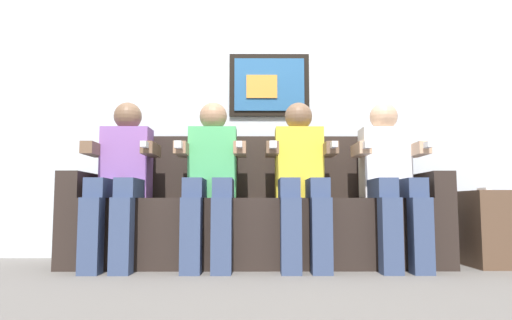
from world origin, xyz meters
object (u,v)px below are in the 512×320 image
(couch, at_px, (256,219))
(side_table_right, at_px, (497,228))
(person_left_center, at_px, (211,174))
(spare_remote_on_table, at_px, (484,189))
(person_right_center, at_px, (301,174))
(person_leftmost, at_px, (121,174))
(person_rightmost, at_px, (390,174))

(couch, distance_m, side_table_right, 1.61)
(person_left_center, xyz_separation_m, spare_remote_on_table, (1.82, 0.05, -0.10))
(couch, relative_size, spare_remote_on_table, 19.26)
(person_left_center, relative_size, person_right_center, 1.00)
(side_table_right, bearing_deg, person_leftmost, -178.59)
(couch, distance_m, person_right_center, 0.45)
(person_left_center, bearing_deg, spare_remote_on_table, 1.56)
(person_right_center, bearing_deg, couch, 150.15)
(person_leftmost, xyz_separation_m, person_right_center, (1.18, -0.00, 0.00))
(person_rightmost, bearing_deg, couch, 169.17)
(person_right_center, distance_m, person_rightmost, 0.59)
(person_left_center, bearing_deg, couch, 29.84)
(person_rightmost, height_order, side_table_right, person_rightmost)
(person_leftmost, bearing_deg, side_table_right, 1.41)
(person_leftmost, bearing_deg, couch, 10.80)
(person_left_center, bearing_deg, side_table_right, 1.86)
(person_right_center, height_order, side_table_right, person_right_center)
(person_leftmost, height_order, person_rightmost, same)
(person_right_center, height_order, spare_remote_on_table, person_right_center)
(person_right_center, distance_m, side_table_right, 1.36)
(person_leftmost, relative_size, person_right_center, 1.00)
(couch, height_order, person_rightmost, person_rightmost)
(person_leftmost, relative_size, spare_remote_on_table, 8.54)
(person_rightmost, relative_size, spare_remote_on_table, 8.54)
(person_left_center, bearing_deg, person_rightmost, 0.00)
(person_rightmost, bearing_deg, person_leftmost, 179.98)
(spare_remote_on_table, bearing_deg, person_right_center, -177.69)
(side_table_right, bearing_deg, couch, 176.16)
(person_left_center, relative_size, person_rightmost, 1.00)
(couch, relative_size, person_rightmost, 2.25)
(person_right_center, distance_m, spare_remote_on_table, 1.23)
(person_rightmost, bearing_deg, side_table_right, 4.90)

